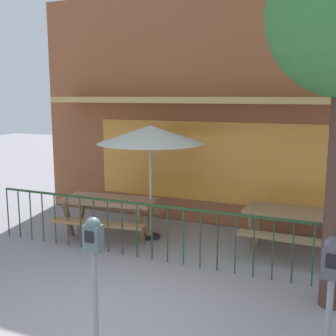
{
  "coord_description": "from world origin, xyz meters",
  "views": [
    {
      "loc": [
        2.48,
        -3.88,
        2.74
      ],
      "look_at": [
        -0.31,
        2.58,
        1.52
      ],
      "focal_mm": 44.85,
      "sensor_mm": 36.0,
      "label": 1
    }
  ],
  "objects_px": {
    "picnic_table_right": "(298,220)",
    "patio_umbrella": "(150,135)",
    "parking_meter_near": "(94,249)",
    "parking_meter_far": "(332,277)",
    "picnic_table_left": "(109,207)"
  },
  "relations": [
    {
      "from": "parking_meter_far",
      "to": "patio_umbrella",
      "type": "bearing_deg",
      "value": 134.38
    },
    {
      "from": "picnic_table_right",
      "to": "parking_meter_near",
      "type": "xyz_separation_m",
      "value": [
        -1.64,
        -3.83,
        0.56
      ]
    },
    {
      "from": "picnic_table_right",
      "to": "patio_umbrella",
      "type": "distance_m",
      "value": 3.05
    },
    {
      "from": "patio_umbrella",
      "to": "parking_meter_far",
      "type": "relative_size",
      "value": 1.39
    },
    {
      "from": "picnic_table_left",
      "to": "patio_umbrella",
      "type": "bearing_deg",
      "value": 20.02
    },
    {
      "from": "picnic_table_right",
      "to": "parking_meter_far",
      "type": "bearing_deg",
      "value": -79.94
    },
    {
      "from": "picnic_table_left",
      "to": "parking_meter_far",
      "type": "distance_m",
      "value": 5.22
    },
    {
      "from": "picnic_table_left",
      "to": "picnic_table_right",
      "type": "bearing_deg",
      "value": 8.63
    },
    {
      "from": "patio_umbrella",
      "to": "parking_meter_near",
      "type": "height_order",
      "value": "patio_umbrella"
    },
    {
      "from": "picnic_table_right",
      "to": "parking_meter_far",
      "type": "distance_m",
      "value": 3.78
    },
    {
      "from": "picnic_table_left",
      "to": "picnic_table_right",
      "type": "height_order",
      "value": "same"
    },
    {
      "from": "picnic_table_right",
      "to": "patio_umbrella",
      "type": "xyz_separation_m",
      "value": [
        -2.7,
        -0.25,
        1.4
      ]
    },
    {
      "from": "parking_meter_near",
      "to": "parking_meter_far",
      "type": "xyz_separation_m",
      "value": [
        2.29,
        0.15,
        0.05
      ]
    },
    {
      "from": "picnic_table_left",
      "to": "parking_meter_near",
      "type": "xyz_separation_m",
      "value": [
        1.82,
        -3.3,
        0.56
      ]
    },
    {
      "from": "picnic_table_left",
      "to": "patio_umbrella",
      "type": "distance_m",
      "value": 1.61
    }
  ]
}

